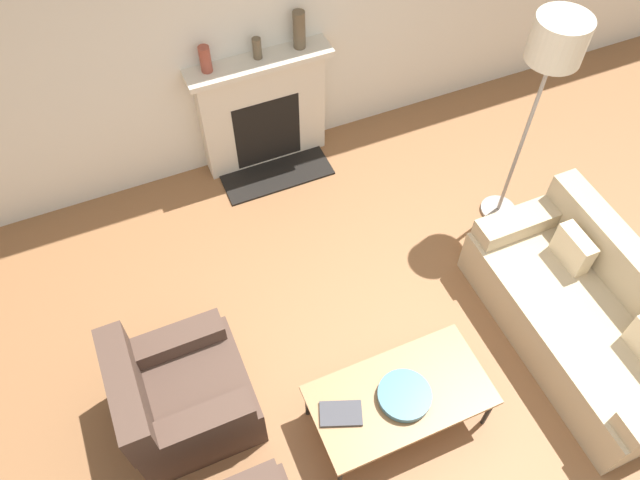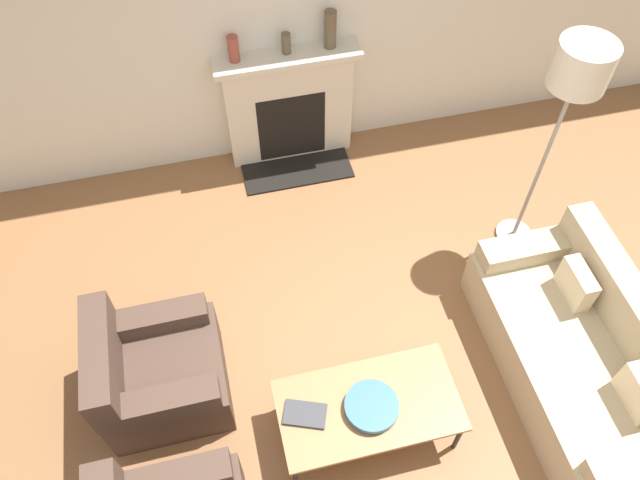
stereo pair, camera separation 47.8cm
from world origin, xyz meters
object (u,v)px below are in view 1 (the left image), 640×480
object	(u,v)px
coffee_table	(400,396)
mantel_vase_center_left	(257,48)
fireplace	(263,113)
book	(341,414)
couch	(588,316)
mantel_vase_center_right	(299,30)
mantel_vase_left	(205,59)
floor_lamp	(553,55)
armchair_far	(181,397)
bowl	(404,395)

from	to	relation	value
coffee_table	mantel_vase_center_left	bearing A→B (deg)	88.59
fireplace	book	size ratio (longest dim) A/B	3.96
couch	mantel_vase_center_right	size ratio (longest dim) A/B	5.77
mantel_vase_left	mantel_vase_center_right	size ratio (longest dim) A/B	0.69
fireplace	floor_lamp	xyz separation A→B (m)	(1.65, -1.44, 1.11)
coffee_table	fireplace	bearing A→B (deg)	88.68
fireplace	armchair_far	distance (m)	2.60
coffee_table	bowl	xyz separation A→B (m)	(0.01, -0.03, 0.07)
bowl	mantel_vase_left	bearing A→B (deg)	97.43
mantel_vase_center_left	mantel_vase_center_right	xyz separation A→B (m)	(0.37, 0.00, 0.07)
couch	mantel_vase_center_left	size ratio (longest dim) A/B	10.37
bowl	mantel_vase_center_right	distance (m)	2.97
coffee_table	mantel_vase_center_left	distance (m)	2.91
fireplace	couch	distance (m)	3.14
book	floor_lamp	bearing A→B (deg)	52.45
bowl	mantel_vase_left	size ratio (longest dim) A/B	1.58
floor_lamp	mantel_vase_center_left	bearing A→B (deg)	138.59
book	mantel_vase_center_left	world-z (taller)	mantel_vase_center_left
book	coffee_table	bearing A→B (deg)	17.01
coffee_table	mantel_vase_center_right	distance (m)	2.96
couch	floor_lamp	world-z (taller)	floor_lamp
bowl	couch	bearing A→B (deg)	2.19
fireplace	mantel_vase_center_right	world-z (taller)	mantel_vase_center_right
mantel_vase_left	bowl	bearing A→B (deg)	-82.57
fireplace	couch	size ratio (longest dim) A/B	0.66
bowl	coffee_table	bearing A→B (deg)	103.93
bowl	mantel_vase_center_right	xyz separation A→B (m)	(0.43, 2.81, 0.83)
floor_lamp	mantel_vase_left	world-z (taller)	floor_lamp
fireplace	coffee_table	xyz separation A→B (m)	(-0.06, -2.77, -0.16)
mantel_vase_left	mantel_vase_center_right	xyz separation A→B (m)	(0.79, 0.00, 0.05)
couch	floor_lamp	bearing A→B (deg)	173.78
coffee_table	mantel_vase_center_left	xyz separation A→B (m)	(0.07, 2.78, 0.82)
couch	mantel_vase_left	distance (m)	3.49
book	mantel_vase_center_right	size ratio (longest dim) A/B	0.97
bowl	floor_lamp	world-z (taller)	floor_lamp
armchair_far	mantel_vase_center_right	size ratio (longest dim) A/B	2.58
couch	mantel_vase_center_right	xyz separation A→B (m)	(-1.14, 2.75, 0.98)
mantel_vase_center_right	book	bearing A→B (deg)	-107.18
mantel_vase_left	floor_lamp	bearing A→B (deg)	-34.99
floor_lamp	mantel_vase_left	bearing A→B (deg)	145.01
fireplace	mantel_vase_center_left	size ratio (longest dim) A/B	6.88
coffee_table	mantel_vase_left	world-z (taller)	mantel_vase_left
mantel_vase_center_left	mantel_vase_center_right	world-z (taller)	mantel_vase_center_right
book	mantel_vase_left	size ratio (longest dim) A/B	1.40
book	armchair_far	bearing A→B (deg)	169.45
mantel_vase_center_left	mantel_vase_center_right	distance (m)	0.37
floor_lamp	mantel_vase_center_right	xyz separation A→B (m)	(-1.28, 1.45, -0.38)
fireplace	floor_lamp	distance (m)	2.46
armchair_far	floor_lamp	world-z (taller)	floor_lamp
bowl	mantel_vase_center_left	xyz separation A→B (m)	(0.06, 2.81, 0.76)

